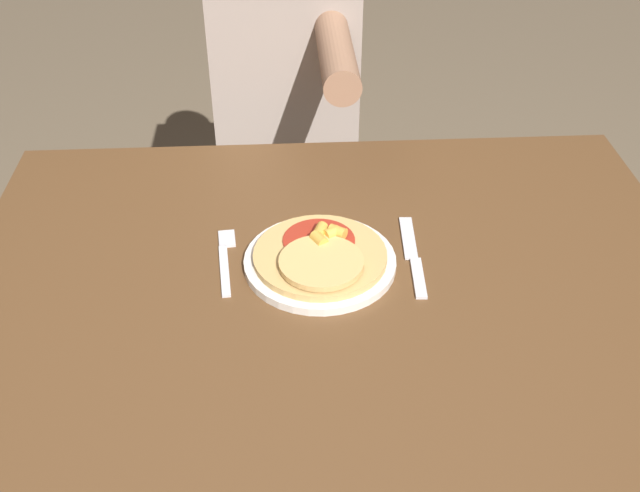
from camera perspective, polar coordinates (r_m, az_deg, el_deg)
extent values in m
cube|color=brown|center=(1.21, 1.15, -3.31)|extent=(1.21, 0.91, 0.03)
cylinder|color=brown|center=(1.81, -17.53, -4.55)|extent=(0.06, 0.06, 0.71)
cylinder|color=brown|center=(1.86, 17.20, -3.30)|extent=(0.06, 0.06, 0.71)
cylinder|color=silver|center=(1.23, 0.00, -1.23)|extent=(0.25, 0.25, 0.01)
cylinder|color=tan|center=(1.22, 0.00, -0.75)|extent=(0.22, 0.22, 0.01)
cylinder|color=#9E2819|center=(1.24, -0.09, 0.45)|extent=(0.12, 0.12, 0.00)
cylinder|color=tan|center=(1.19, 0.10, -1.25)|extent=(0.14, 0.14, 0.01)
cylinder|color=gold|center=(1.24, 0.91, 0.99)|extent=(0.03, 0.03, 0.02)
cylinder|color=gold|center=(1.25, 0.01, 1.15)|extent=(0.03, 0.03, 0.02)
cylinder|color=gold|center=(1.23, -0.08, 0.49)|extent=(0.03, 0.03, 0.02)
cylinder|color=gold|center=(1.24, 1.34, 1.09)|extent=(0.03, 0.03, 0.02)
cube|color=silver|center=(1.23, -7.28, -1.87)|extent=(0.03, 0.13, 0.00)
cube|color=silver|center=(1.30, -7.11, 0.55)|extent=(0.03, 0.05, 0.00)
cube|color=silver|center=(1.21, 7.52, -2.46)|extent=(0.02, 0.10, 0.00)
cube|color=silver|center=(1.30, 6.74, 0.62)|extent=(0.03, 0.12, 0.00)
cylinder|color=#2D2D38|center=(2.05, -4.31, -0.69)|extent=(0.11, 0.11, 0.50)
cylinder|color=#2D2D38|center=(2.05, -0.20, -0.55)|extent=(0.11, 0.11, 0.50)
cube|color=gray|center=(1.78, -2.68, 13.26)|extent=(0.33, 0.22, 0.57)
cylinder|color=#8E664C|center=(1.49, 1.27, 14.30)|extent=(0.07, 0.30, 0.07)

